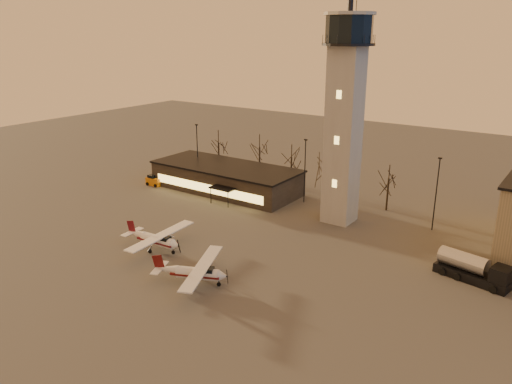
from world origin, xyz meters
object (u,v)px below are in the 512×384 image
control_tower (345,106)px  cessna_rear (159,242)px  cessna_front (199,275)px  terminal (226,178)px  fuel_truck (472,270)px  service_cart (154,181)px

control_tower → cessna_rear: (-13.67, -21.96, -15.28)m
control_tower → cessna_rear: 30.04m
cessna_front → cessna_rear: 10.45m
control_tower → terminal: 26.24m
cessna_rear → fuel_truck: cessna_rear is taller
control_tower → cessna_front: (-3.92, -25.72, -15.28)m
control_tower → cessna_front: control_tower is taller
cessna_front → service_cart: 37.75m
terminal → cessna_front: (18.08, -27.70, -1.11)m
control_tower → service_cart: control_tower is taller
terminal → cessna_rear: bearing=-70.8°
terminal → control_tower: bearing=-5.1°
cessna_front → service_cart: cessna_front is taller
service_cart → terminal: bearing=21.6°
control_tower → cessna_rear: control_tower is taller
control_tower → fuel_truck: control_tower is taller
cessna_rear → service_cart: cessna_rear is taller
cessna_front → service_cart: bearing=119.8°
cessna_front → fuel_truck: (23.65, 17.60, 0.11)m
control_tower → service_cart: (-34.06, -3.00, -15.62)m
terminal → cessna_front: terminal is taller
cessna_front → cessna_rear: cessna_rear is taller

